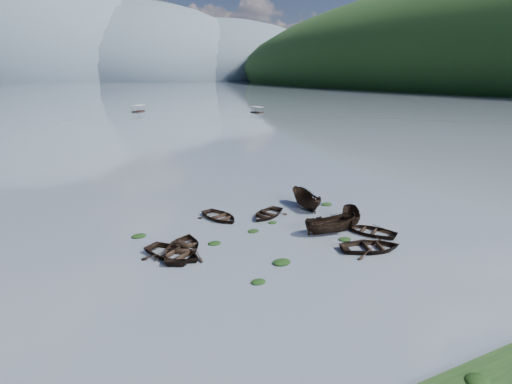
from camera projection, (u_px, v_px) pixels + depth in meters
name	position (u px, v px, depth m)	size (l,w,h in m)	color
ground_plane	(330.00, 264.00, 27.69)	(2400.00, 2400.00, 0.00)	slate
haze_mtn_b	(35.00, 81.00, 783.38)	(520.00, 520.00, 340.00)	#475666
haze_mtn_c	(140.00, 80.00, 865.37)	(520.00, 520.00, 260.00)	#475666
haze_mtn_d	(218.00, 80.00, 939.17)	(520.00, 520.00, 220.00)	#475666
rowboat_0	(174.00, 257.00, 28.75)	(3.38, 4.73, 0.98)	black
rowboat_1	(183.00, 252.00, 29.50)	(3.61, 5.06, 1.05)	black
rowboat_2	(329.00, 233.00, 33.10)	(1.71, 4.54, 1.75)	black
rowboat_3	(370.00, 233.00, 32.98)	(2.97, 4.16, 0.86)	black
rowboat_4	(371.00, 250.00, 29.83)	(3.27, 4.57, 0.95)	black
rowboat_5	(351.00, 224.00, 34.96)	(1.58, 4.20, 1.62)	black
rowboat_6	(220.00, 219.00, 36.29)	(3.03, 4.25, 0.88)	black
rowboat_7	(267.00, 216.00, 36.96)	(2.98, 4.17, 0.86)	black
rowboat_8	(305.00, 207.00, 39.43)	(1.79, 4.77, 1.84)	black
weed_clump_0	(258.00, 283.00, 25.19)	(0.97, 0.79, 0.21)	black
weed_clump_1	(253.00, 232.00, 33.35)	(0.98, 0.78, 0.21)	black
weed_clump_2	(282.00, 263.00, 27.77)	(1.32, 1.06, 0.29)	black
weed_clump_3	(272.00, 223.00, 35.30)	(0.80, 0.68, 0.18)	black
weed_clump_4	(345.00, 240.00, 31.68)	(1.03, 0.82, 0.21)	black
weed_clump_5	(139.00, 237.00, 32.30)	(1.19, 0.96, 0.25)	black
weed_clump_6	(215.00, 244.00, 30.94)	(1.03, 0.86, 0.21)	black
weed_clump_7	(327.00, 205.00, 40.20)	(1.17, 0.93, 0.25)	black
pontoon_centre	(139.00, 112.00, 140.08)	(2.37, 5.69, 2.18)	black
pontoon_right	(257.00, 113.00, 136.47)	(2.15, 5.16, 1.98)	black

